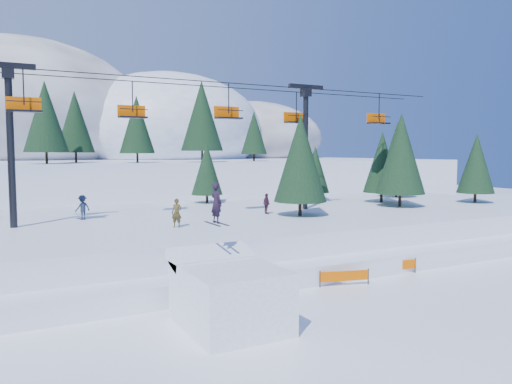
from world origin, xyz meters
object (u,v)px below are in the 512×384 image
chairlift (179,124)px  banner_far (395,265)px  banner_near (344,276)px  jump_kicker (229,293)px

chairlift → banner_far: 17.92m
chairlift → banner_near: size_ratio=16.70×
jump_kicker → banner_far: jump_kicker is taller
jump_kicker → chairlift: 18.49m
banner_near → banner_far: size_ratio=0.99×
jump_kicker → chairlift: bearing=77.5°
jump_kicker → banner_near: (8.19, 2.75, -0.86)m
banner_far → banner_near: bearing=-171.4°
banner_far → jump_kicker: bearing=-164.7°
chairlift → banner_near: chairlift is taller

